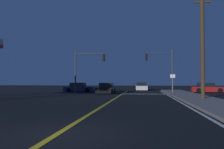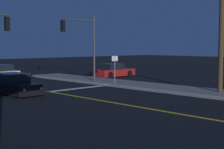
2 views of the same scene
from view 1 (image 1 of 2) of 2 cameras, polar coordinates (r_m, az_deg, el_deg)
The scene contains 13 objects.
ground_plane at distance 7.27m, azimuth -12.92°, elevation -13.75°, with size 160.00×160.00×0.00m, color black.
sidewalk_right at distance 19.17m, azimuth 21.28°, elevation -5.89°, with size 3.20×42.82×0.15m, color gray.
lane_line_center at distance 18.79m, azimuth -0.12°, elevation -6.30°, with size 0.20×40.44×0.01m, color gold.
lane_line_edge_right at distance 18.82m, azimuth 15.77°, elevation -6.23°, with size 0.16×40.44×0.01m, color white.
stop_bar at distance 29.00m, azimuth 7.94°, elevation -4.64°, with size 5.42×0.50×0.01m, color white.
car_distant_tail_white at distance 40.51m, azimuth 7.06°, elevation -2.98°, with size 2.11×4.27×1.34m.
car_mid_block_navy at distance 34.47m, azimuth -7.85°, elevation -3.21°, with size 4.52×1.98×1.34m.
car_following_oncoming_black at distance 30.20m, azimuth -1.39°, elevation -3.44°, with size 1.98×4.74×1.34m.
car_lead_oncoming_red at distance 34.91m, azimuth 21.89°, elevation -3.08°, with size 4.45×1.95×1.34m.
traffic_signal_near_right at distance 31.44m, azimuth 12.02°, elevation 2.44°, with size 3.50×0.28×5.65m.
traffic_signal_far_left at distance 30.80m, azimuth -6.18°, elevation 2.37°, with size 3.97×0.28×5.50m.
utility_pole_right at distance 21.02m, azimuth 20.88°, elevation 7.63°, with size 1.56×0.33×9.47m.
street_sign_corner at distance 28.67m, azimuth 14.36°, elevation -1.44°, with size 0.56×0.13×2.39m.
Camera 1 is at (2.46, -6.67, 1.53)m, focal length 38.10 mm.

